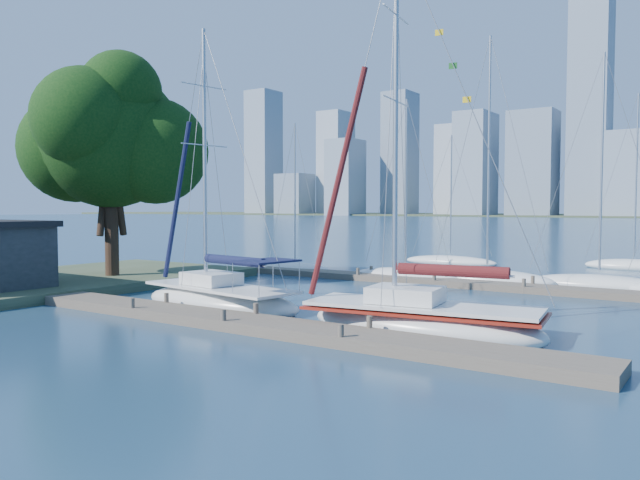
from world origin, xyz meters
The scene contains 13 objects.
ground centered at (0.00, 0.00, 0.00)m, with size 700.00×700.00×0.00m, color navy.
near_dock centered at (0.00, 0.00, 0.20)m, with size 26.00×2.00×0.40m, color brown.
far_dock centered at (2.00, 16.00, 0.18)m, with size 30.00×1.80×0.36m, color brown.
shore centered at (-17.00, 3.00, 0.25)m, with size 12.00×22.00×0.50m, color #38472D.
tree centered at (-15.02, 5.75, 8.65)m, with size 10.51×9.55×13.15m.
sailboat_navy centered at (-3.70, 2.80, 0.99)m, with size 8.79×3.97×12.95m.
sailboat_maroon centered at (6.00, 2.85, 1.13)m, with size 9.16×4.07×14.76m.
bg_boat_0 centered at (-10.28, 17.23, 0.23)m, with size 6.06×3.24×10.53m.
bg_boat_1 centered at (-1.80, 17.19, 0.25)m, with size 7.44×4.17×11.37m.
bg_boat_2 centered at (2.95, 18.33, 0.30)m, with size 8.31×4.78×14.73m.
bg_boat_3 centered at (8.85, 19.45, 0.27)m, with size 7.67×2.54×13.19m.
bg_boat_6 centered at (-3.74, 28.89, 0.22)m, with size 7.81×3.74×10.40m.
bg_boat_7 centered at (8.83, 32.51, 0.26)m, with size 6.85×2.74×12.94m.
Camera 1 is at (15.40, -17.26, 4.46)m, focal length 35.00 mm.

